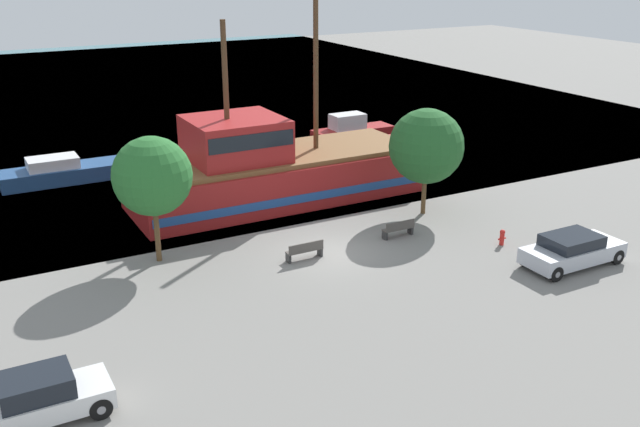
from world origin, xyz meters
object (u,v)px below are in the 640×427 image
(fire_hydrant, at_px, (502,237))
(moored_boat_dockside, at_px, (351,132))
(parked_car_curb_front, at_px, (41,398))
(moored_boat_outer, at_px, (62,172))
(pirate_ship, at_px, (273,169))
(parked_car_curb_mid, at_px, (572,250))
(bench_promenade_east, at_px, (399,229))
(bench_promenade_west, at_px, (305,250))

(fire_hydrant, bearing_deg, moored_boat_dockside, 79.53)
(moored_boat_dockside, xyz_separation_m, parked_car_curb_front, (-24.77, -23.65, -0.04))
(moored_boat_dockside, xyz_separation_m, moored_boat_outer, (-20.10, 0.21, -0.18))
(pirate_ship, relative_size, parked_car_curb_front, 4.46)
(moored_boat_dockside, height_order, parked_car_curb_mid, moored_boat_dockside)
(parked_car_curb_mid, height_order, bench_promenade_east, parked_car_curb_mid)
(moored_boat_outer, relative_size, bench_promenade_east, 4.45)
(pirate_ship, height_order, fire_hydrant, pirate_ship)
(parked_car_curb_front, bearing_deg, pirate_ship, 45.83)
(bench_promenade_east, bearing_deg, fire_hydrant, -39.99)
(parked_car_curb_mid, xyz_separation_m, fire_hydrant, (-1.07, 3.24, -0.32))
(fire_hydrant, bearing_deg, bench_promenade_east, 140.01)
(moored_boat_dockside, height_order, bench_promenade_east, moored_boat_dockside)
(moored_boat_dockside, distance_m, bench_promenade_east, 18.36)
(pirate_ship, distance_m, moored_boat_dockside, 13.61)
(parked_car_curb_mid, relative_size, fire_hydrant, 6.10)
(bench_promenade_east, relative_size, bench_promenade_west, 0.94)
(moored_boat_dockside, distance_m, bench_promenade_west, 21.17)
(parked_car_curb_mid, bearing_deg, pirate_ship, 118.28)
(parked_car_curb_mid, relative_size, bench_promenade_east, 2.88)
(bench_promenade_west, bearing_deg, moored_boat_outer, 113.49)
(bench_promenade_west, bearing_deg, parked_car_curb_front, -151.31)
(parked_car_curb_front, distance_m, bench_promenade_west, 13.86)
(parked_car_curb_front, relative_size, parked_car_curb_mid, 0.84)
(moored_boat_outer, distance_m, parked_car_curb_mid, 29.19)
(bench_promenade_east, bearing_deg, pirate_ship, 110.15)
(moored_boat_dockside, height_order, bench_promenade_west, moored_boat_dockside)
(moored_boat_dockside, bearing_deg, moored_boat_outer, 179.39)
(parked_car_curb_front, xyz_separation_m, fire_hydrant, (21.09, 3.74, -0.34))
(moored_boat_dockside, relative_size, moored_boat_outer, 0.83)
(parked_car_curb_front, bearing_deg, bench_promenade_east, 21.55)
(bench_promenade_west, bearing_deg, bench_promenade_east, 2.29)
(moored_boat_dockside, distance_m, parked_car_curb_front, 34.25)
(bench_promenade_west, bearing_deg, fire_hydrant, -18.07)
(parked_car_curb_mid, xyz_separation_m, bench_promenade_west, (-10.00, 6.15, -0.29))
(parked_car_curb_front, distance_m, fire_hydrant, 21.42)
(pirate_ship, relative_size, bench_promenade_east, 10.77)
(moored_boat_outer, distance_m, parked_car_curb_front, 24.32)
(moored_boat_outer, distance_m, bench_promenade_west, 18.77)
(fire_hydrant, bearing_deg, moored_boat_outer, 129.20)
(moored_boat_outer, distance_m, bench_promenade_east, 21.23)
(parked_car_curb_front, bearing_deg, fire_hydrant, 10.05)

